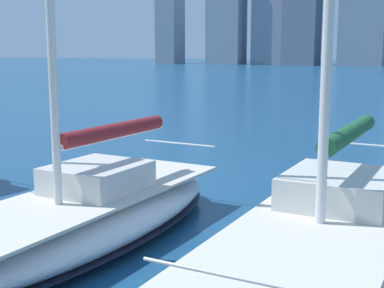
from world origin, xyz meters
The scene contains 2 objects.
sailboat_forest centered at (-1.98, -7.26, 0.66)m, with size 3.44×9.49×11.13m.
sailboat_maroon centered at (2.82, -6.77, 0.60)m, with size 3.37×8.81×11.50m.
Camera 1 is at (-3.55, 1.67, 3.81)m, focal length 50.00 mm.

